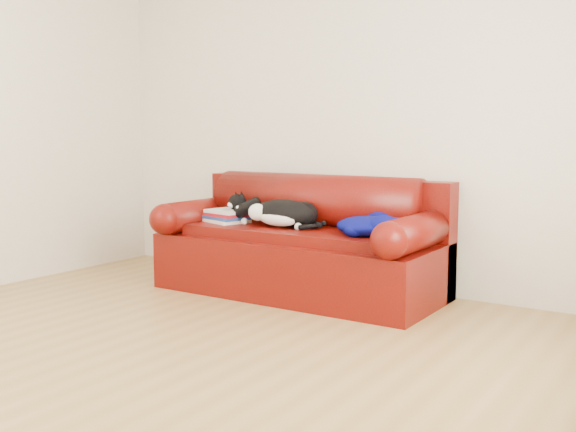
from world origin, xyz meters
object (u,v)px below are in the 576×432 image
at_px(sofa_base, 299,262).
at_px(book_stack, 227,216).
at_px(cat, 282,214).
at_px(blanket, 369,225).

distance_m(sofa_base, book_stack, 0.70).
bearing_deg(cat, blanket, -17.20).
xyz_separation_m(book_stack, blanket, (1.23, 0.01, 0.02)).
distance_m(sofa_base, cat, 0.38).
bearing_deg(sofa_base, cat, -148.76).
xyz_separation_m(book_stack, cat, (0.52, 0.01, 0.05)).
xyz_separation_m(cat, blanket, (0.71, 0.00, -0.03)).
distance_m(cat, blanket, 0.71).
distance_m(book_stack, blanket, 1.23).
relative_size(book_stack, cat, 0.54).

